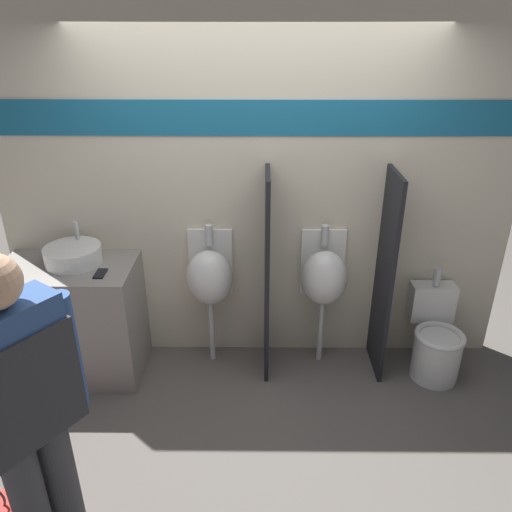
{
  "coord_description": "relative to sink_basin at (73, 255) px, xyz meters",
  "views": [
    {
      "loc": [
        0.02,
        -2.9,
        2.52
      ],
      "look_at": [
        0.0,
        0.17,
        1.05
      ],
      "focal_mm": 35.0,
      "sensor_mm": 36.0,
      "label": 1
    }
  ],
  "objects": [
    {
      "name": "urinal_far",
      "position": [
        1.83,
        0.1,
        -0.23
      ],
      "size": [
        0.36,
        0.29,
        1.14
      ],
      "color": "silver",
      "rests_on": "ground_plane"
    },
    {
      "name": "divider_near_counter",
      "position": [
        1.4,
        0.02,
        -0.18
      ],
      "size": [
        0.03,
        0.44,
        1.59
      ],
      "color": "black",
      "rests_on": "ground_plane"
    },
    {
      "name": "divider_mid",
      "position": [
        2.27,
        0.02,
        -0.18
      ],
      "size": [
        0.03,
        0.44,
        1.59
      ],
      "color": "black",
      "rests_on": "ground_plane"
    },
    {
      "name": "display_wall",
      "position": [
        1.32,
        0.27,
        0.38
      ],
      "size": [
        3.82,
        0.07,
        2.7
      ],
      "color": "beige",
      "rests_on": "ground_plane"
    },
    {
      "name": "toilet",
      "position": [
        2.7,
        -0.06,
        -0.7
      ],
      "size": [
        0.37,
        0.54,
        0.81
      ],
      "color": "white",
      "rests_on": "ground_plane"
    },
    {
      "name": "cell_phone",
      "position": [
        0.24,
        -0.18,
        -0.06
      ],
      "size": [
        0.07,
        0.14,
        0.01
      ],
      "color": "black",
      "rests_on": "sink_counter"
    },
    {
      "name": "urinal_near_counter",
      "position": [
        0.97,
        0.1,
        -0.23
      ],
      "size": [
        0.36,
        0.29,
        1.14
      ],
      "color": "silver",
      "rests_on": "ground_plane"
    },
    {
      "name": "sink_basin",
      "position": [
        0.0,
        0.0,
        0.0
      ],
      "size": [
        0.41,
        0.41,
        0.27
      ],
      "color": "white",
      "rests_on": "sink_counter"
    },
    {
      "name": "ground_plane",
      "position": [
        1.32,
        -0.33,
        -0.98
      ],
      "size": [
        16.0,
        16.0,
        0.0
      ],
      "primitive_type": "plane",
      "color": "#5B5651"
    },
    {
      "name": "person_in_vest",
      "position": [
        0.33,
        -1.59,
        0.03
      ],
      "size": [
        0.44,
        0.52,
        1.73
      ],
      "rotation": [
        0.0,
        0.0,
        0.96
      ],
      "color": "#3D3D42",
      "rests_on": "ground_plane"
    },
    {
      "name": "sink_counter",
      "position": [
        -0.05,
        -0.06,
        -0.52
      ],
      "size": [
        0.97,
        0.59,
        0.91
      ],
      "color": "gray",
      "rests_on": "ground_plane"
    }
  ]
}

